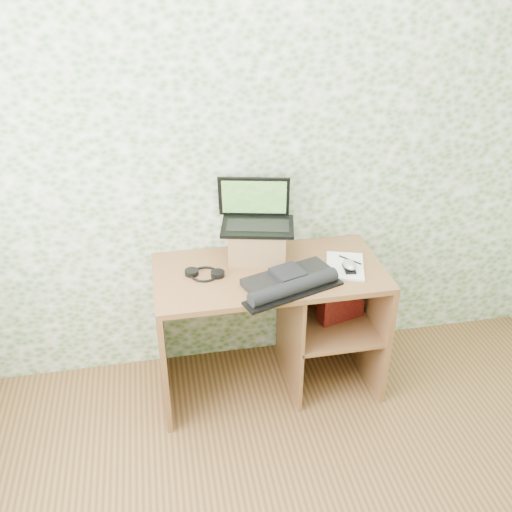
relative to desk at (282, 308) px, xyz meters
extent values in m
plane|color=white|center=(-0.08, 0.28, 0.82)|extent=(3.50, 0.00, 3.50)
cube|color=brown|center=(-0.08, -0.03, 0.25)|extent=(1.20, 0.60, 0.03)
cube|color=brown|center=(-0.66, -0.03, -0.12)|extent=(0.03, 0.60, 0.72)
cube|color=brown|center=(0.51, -0.03, -0.12)|extent=(0.03, 0.60, 0.72)
cube|color=brown|center=(0.04, -0.03, -0.12)|extent=(0.02, 0.56, 0.72)
cube|color=brown|center=(0.27, -0.03, -0.10)|extent=(0.46, 0.56, 0.02)
cube|color=brown|center=(0.28, 0.26, -0.12)|extent=(0.48, 0.02, 0.72)
cube|color=brown|center=(-0.11, 0.12, 0.36)|extent=(0.35, 0.31, 0.18)
cube|color=black|center=(-0.11, 0.12, 0.46)|extent=(0.43, 0.34, 0.02)
cube|color=black|center=(-0.11, 0.11, 0.47)|extent=(0.35, 0.21, 0.00)
cube|color=black|center=(-0.11, 0.22, 0.58)|extent=(0.38, 0.14, 0.24)
cube|color=#264C15|center=(-0.11, 0.21, 0.58)|extent=(0.34, 0.12, 0.20)
cube|color=black|center=(-0.01, -0.14, 0.29)|extent=(0.49, 0.31, 0.04)
cube|color=black|center=(-0.01, -0.14, 0.30)|extent=(0.19, 0.19, 0.06)
cylinder|color=black|center=(-0.01, -0.27, 0.31)|extent=(0.48, 0.23, 0.07)
cube|color=black|center=(-0.01, -0.27, 0.28)|extent=(0.53, 0.27, 0.01)
torus|color=black|center=(-0.41, -0.01, 0.28)|extent=(0.19, 0.19, 0.01)
cylinder|color=black|center=(-0.48, 0.01, 0.28)|extent=(0.07, 0.07, 0.03)
cylinder|color=black|center=(-0.35, -0.03, 0.28)|extent=(0.07, 0.07, 0.03)
cube|color=silver|center=(0.32, -0.07, 0.28)|extent=(0.26, 0.32, 0.01)
ellipsoid|color=#B7B7B9|center=(0.33, -0.12, 0.30)|extent=(0.08, 0.11, 0.04)
cylinder|color=black|center=(0.36, -0.03, 0.29)|extent=(0.09, 0.11, 0.01)
cube|color=#9B130E|center=(0.33, -0.03, 0.06)|extent=(0.27, 0.15, 0.31)
camera|label=1|loc=(-0.62, -2.51, 1.80)|focal=40.00mm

